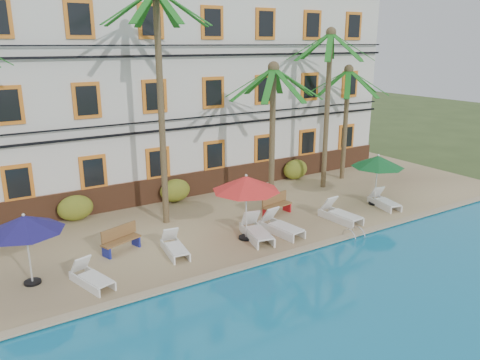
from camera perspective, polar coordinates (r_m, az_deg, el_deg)
ground at (r=17.77m, az=3.66°, el=-8.80°), size 100.00×100.00×0.00m
pool_deck at (r=21.66m, az=-4.05°, el=-3.71°), size 30.00×12.00×0.25m
swimming_pool at (r=13.45m, az=22.25°, el=-18.63°), size 26.00×12.00×0.20m
pool_coping at (r=17.00m, az=5.46°, el=-9.02°), size 30.00×0.35×0.06m
hotel_building at (r=24.96m, az=-9.79°, el=11.15°), size 25.40×6.44×10.22m
palm_b at (r=18.81m, az=-9.77°, el=12.08°), size 4.28×4.28×9.47m
palm_c at (r=20.63m, az=4.00°, el=7.94°), size 4.28×4.28×6.56m
palm_d at (r=24.08m, az=10.69°, el=10.99°), size 4.28×4.28×8.04m
palm_e at (r=26.05m, az=12.86°, el=8.87°), size 4.28×4.28×6.21m
shrub_left at (r=21.12m, az=-19.43°, el=-3.23°), size 1.50×0.90×1.10m
shrub_mid at (r=22.46m, az=-7.92°, el=-1.27°), size 1.50×0.90×1.10m
shrub_right at (r=26.12m, az=6.77°, el=1.29°), size 1.50×0.90×1.10m
umbrella_blue at (r=15.71m, az=-24.78°, el=-4.91°), size 2.35×2.35×2.35m
umbrella_red at (r=17.52m, az=0.76°, el=-0.47°), size 2.60×2.60×2.60m
umbrella_green at (r=22.39m, az=16.45°, el=2.15°), size 2.41×2.41×2.41m
lounger_a at (r=15.64m, az=-17.69°, el=-11.19°), size 1.09×1.84×0.82m
lounger_b at (r=17.13m, az=-7.98°, el=-8.03°), size 0.84×1.81×0.82m
lounger_c at (r=18.21m, az=1.99°, el=-6.19°), size 1.16×2.15×0.96m
lounger_d at (r=18.75m, az=4.98°, el=-5.59°), size 0.96×2.07×0.94m
lounger_e at (r=20.42m, az=12.06°, el=-4.04°), size 0.87×2.03×0.94m
lounger_f at (r=22.63m, az=17.13°, el=-2.47°), size 0.98×1.86×0.84m
bench_left at (r=17.62m, az=-14.45°, el=-6.99°), size 1.57×0.93×0.93m
bench_right at (r=20.68m, az=4.39°, el=-2.96°), size 1.56×0.74×0.93m
pool_ladder at (r=18.99m, az=13.68°, el=-6.73°), size 0.54×0.74×0.74m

